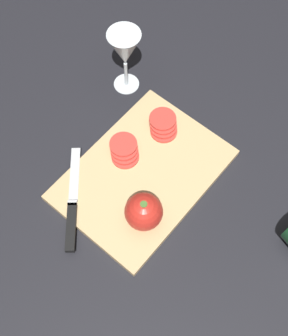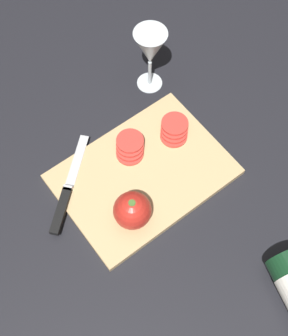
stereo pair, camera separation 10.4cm
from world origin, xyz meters
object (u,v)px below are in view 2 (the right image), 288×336
object	(u,v)px
wine_glass	(150,50)
tomato_slice_stack_far	(130,147)
whole_tomato	(132,210)
tomato_slice_stack_near	(174,130)
knife	(64,201)

from	to	relation	value
wine_glass	tomato_slice_stack_far	bearing A→B (deg)	-140.11
whole_tomato	tomato_slice_stack_near	xyz separation A→B (m)	(0.21, 0.11, -0.03)
wine_glass	knife	size ratio (longest dim) A/B	0.89
whole_tomato	tomato_slice_stack_far	xyz separation A→B (m)	(0.10, 0.14, -0.03)
wine_glass	knife	xyz separation A→B (m)	(-0.36, -0.15, -0.10)
whole_tomato	tomato_slice_stack_near	world-z (taller)	whole_tomato
wine_glass	whole_tomato	xyz separation A→B (m)	(-0.26, -0.27, -0.07)
wine_glass	tomato_slice_stack_near	bearing A→B (deg)	-107.33
tomato_slice_stack_far	knife	bearing A→B (deg)	-174.46
knife	tomato_slice_stack_far	bearing A→B (deg)	-35.47
knife	tomato_slice_stack_far	world-z (taller)	tomato_slice_stack_far
wine_glass	tomato_slice_stack_far	xyz separation A→B (m)	(-0.16, -0.14, -0.10)
whole_tomato	knife	bearing A→B (deg)	129.61
whole_tomato	tomato_slice_stack_far	distance (m)	0.17
tomato_slice_stack_near	tomato_slice_stack_far	distance (m)	0.11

